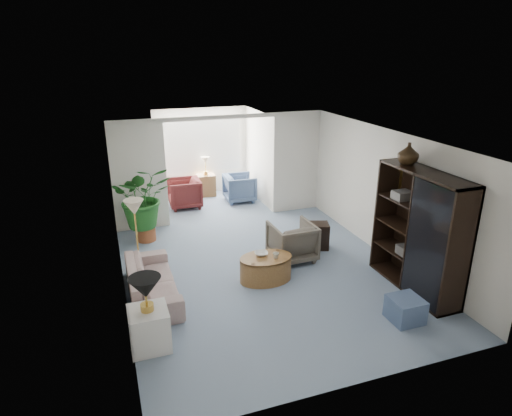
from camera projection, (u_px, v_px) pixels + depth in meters
name	position (u px, v px, depth m)	size (l,w,h in m)	color
floor	(267.00, 275.00, 8.13)	(6.00, 6.00, 0.00)	#8896B3
sunroom_floor	(213.00, 204.00, 11.77)	(2.60, 2.60, 0.00)	#8896B3
back_pier_left	(139.00, 176.00, 9.77)	(1.20, 0.12, 2.50)	white
back_pier_right	(296.00, 162.00, 10.96)	(1.20, 0.12, 2.50)	white
back_header	(221.00, 117.00, 9.95)	(2.60, 0.12, 0.10)	white
window_pane	(201.00, 144.00, 12.25)	(2.20, 0.02, 1.50)	white
window_blinds	(202.00, 145.00, 12.22)	(2.20, 0.02, 1.50)	white
framed_picture	(393.00, 175.00, 8.23)	(0.04, 0.50, 0.40)	#B0A78D
sofa	(152.00, 281.00, 7.35)	(1.92, 0.75, 0.56)	#B3A897
end_table	(149.00, 329.00, 6.08)	(0.53, 0.53, 0.59)	white
table_lamp	(145.00, 288.00, 5.86)	(0.44, 0.44, 0.30)	black
floor_lamp	(134.00, 207.00, 7.88)	(0.36, 0.36, 0.28)	beige
coffee_table	(266.00, 268.00, 7.89)	(0.95, 0.95, 0.45)	olive
coffee_bowl	(261.00, 254.00, 7.87)	(0.24, 0.24, 0.06)	silver
coffee_cup	(276.00, 256.00, 7.75)	(0.11, 0.11, 0.10)	beige
wingback_chair	(292.00, 241.00, 8.62)	(0.81, 0.83, 0.76)	#645E4F
side_table_dark	(317.00, 236.00, 9.14)	(0.45, 0.36, 0.54)	black
entertainment_cabinet	(419.00, 232.00, 7.36)	(0.50, 1.87, 2.08)	black
cabinet_urn	(408.00, 154.00, 7.39)	(0.35, 0.35, 0.36)	#312110
ottoman	(405.00, 309.00, 6.72)	(0.47, 0.47, 0.38)	slate
plant_pot	(146.00, 233.00, 9.54)	(0.40, 0.40, 0.32)	#9B512D
house_plant	(143.00, 197.00, 9.25)	(1.21, 1.05, 1.35)	#216021
sunroom_chair_blue	(240.00, 188.00, 11.93)	(0.78, 0.80, 0.73)	slate
sunroom_chair_maroon	(184.00, 193.00, 11.46)	(0.80, 0.83, 0.75)	#5B1F20
sunroom_table	(206.00, 185.00, 12.38)	(0.49, 0.38, 0.60)	olive
shelf_clutter	(420.00, 232.00, 7.25)	(0.30, 1.25, 1.06)	#575552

